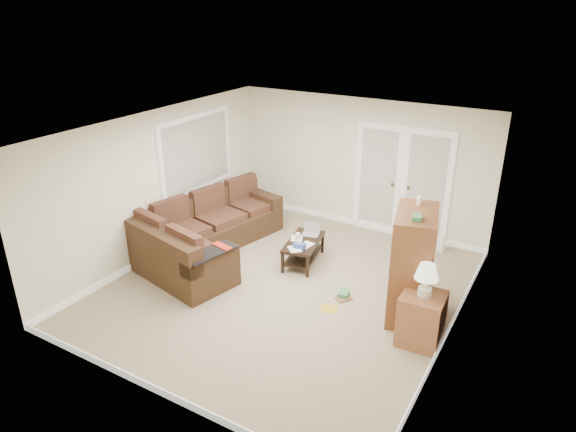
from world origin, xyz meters
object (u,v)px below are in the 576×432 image
Objects in this scene: sectional_sofa at (202,237)px; side_cabinet at (422,315)px; coffee_table at (304,250)px; tv_armoire at (412,264)px.

side_cabinet is at bearing 5.98° from sectional_sofa.
coffee_table is 2.18m from tv_armoire.
side_cabinet is (0.34, -0.54, -0.38)m from tv_armoire.
coffee_table is 2.63m from side_cabinet.
tv_armoire is at bearing 119.82° from side_cabinet.
tv_armoire is 1.48× the size of side_cabinet.
sectional_sofa is at bearing 167.14° from tv_armoire.
sectional_sofa is at bearing 170.83° from side_cabinet.
tv_armoire reaches higher than side_cabinet.
coffee_table is 0.94× the size of side_cabinet.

